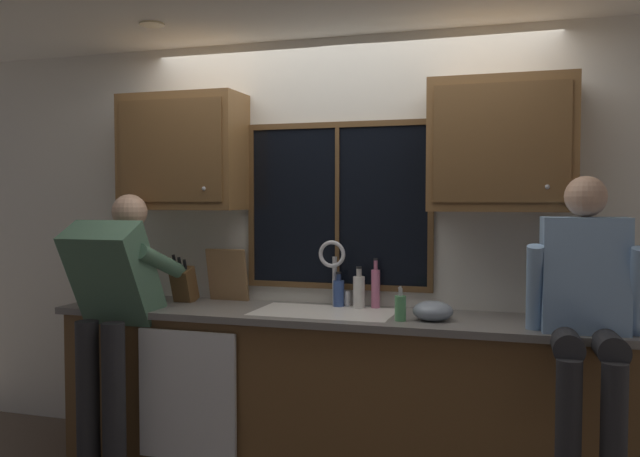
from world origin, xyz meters
name	(u,v)px	position (x,y,z in m)	size (l,w,h in m)	color
back_wall	(347,246)	(0.00, 0.06, 1.27)	(5.59, 0.12, 2.55)	silver
ceiling_downlight_left	(152,24)	(-0.96, -0.60, 2.54)	(0.14, 0.14, 0.01)	#FFEAB2
window_glass	(338,206)	(-0.04, -0.01, 1.52)	(1.10, 0.02, 0.95)	black
window_frame_top	(338,125)	(-0.04, -0.02, 2.02)	(1.17, 0.02, 0.04)	brown
window_frame_bottom	(337,286)	(-0.04, -0.02, 1.03)	(1.17, 0.02, 0.04)	brown
window_frame_left	(251,206)	(-0.61, -0.02, 1.52)	(0.04, 0.02, 0.95)	brown
window_frame_right	(431,206)	(0.53, -0.02, 1.52)	(0.04, 0.02, 0.95)	brown
window_mullion_center	(337,206)	(-0.04, -0.02, 1.52)	(0.02, 0.02, 0.95)	brown
lower_cabinet_run	(331,395)	(0.00, -0.29, 0.44)	(3.19, 0.58, 0.88)	brown
countertop	(330,316)	(0.00, -0.31, 0.90)	(3.25, 0.62, 0.04)	slate
dishwasher_front	(187,396)	(-0.75, -0.61, 0.46)	(0.60, 0.02, 0.74)	white
upper_cabinet_left	(183,152)	(-1.00, -0.17, 1.86)	(0.77, 0.36, 0.72)	brown
upper_cabinet_right	(502,145)	(0.93, -0.17, 1.86)	(0.77, 0.36, 0.72)	brown
sink	(324,329)	(-0.04, -0.30, 0.82)	(0.80, 0.46, 0.21)	white
faucet	(334,265)	(-0.03, -0.12, 1.17)	(0.18, 0.09, 0.40)	silver
person_standing	(112,302)	(-1.21, -0.64, 0.97)	(0.53, 0.67, 1.60)	#262628
person_sitting_on_counter	(586,297)	(1.33, -0.57, 1.10)	(0.54, 0.61, 1.26)	#262628
knife_block	(184,285)	(-0.99, -0.20, 1.03)	(0.12, 0.18, 0.32)	brown
cutting_board	(227,275)	(-0.74, -0.09, 1.09)	(0.26, 0.02, 0.34)	#997047
mixing_bowl	(433,311)	(0.59, -0.37, 0.97)	(0.22, 0.22, 0.11)	#8C99A8
soap_dispenser	(400,308)	(0.43, -0.44, 0.99)	(0.06, 0.07, 0.19)	#59A566
bottle_green_glass	(359,291)	(0.12, -0.12, 1.02)	(0.07, 0.07, 0.25)	silver
bottle_tall_clear	(339,292)	(-0.01, -0.09, 1.01)	(0.07, 0.07, 0.21)	#334C8C
bottle_amber_small	(376,287)	(0.21, -0.08, 1.04)	(0.05, 0.05, 0.30)	pink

